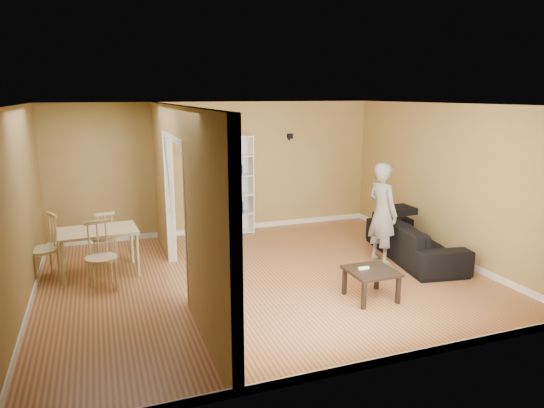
{
  "coord_description": "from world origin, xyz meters",
  "views": [
    {
      "loc": [
        -2.27,
        -6.6,
        2.75
      ],
      "look_at": [
        0.2,
        0.2,
        1.1
      ],
      "focal_mm": 32.0,
      "sensor_mm": 36.0,
      "label": 1
    }
  ],
  "objects_px": {
    "coffee_table": "(371,274)",
    "dining_table": "(98,235)",
    "chair_far": "(104,236)",
    "chair_left": "(42,248)",
    "person": "(383,204)",
    "sofa": "(415,234)",
    "chair_near": "(101,256)",
    "bookshelf": "(231,185)"
  },
  "relations": [
    {
      "from": "dining_table",
      "to": "chair_near",
      "type": "relative_size",
      "value": 1.17
    },
    {
      "from": "person",
      "to": "chair_far",
      "type": "xyz_separation_m",
      "value": [
        -4.33,
        1.56,
        -0.54
      ]
    },
    {
      "from": "bookshelf",
      "to": "chair_left",
      "type": "xyz_separation_m",
      "value": [
        -3.34,
        -1.57,
        -0.47
      ]
    },
    {
      "from": "chair_left",
      "to": "chair_far",
      "type": "xyz_separation_m",
      "value": [
        0.88,
        0.57,
        -0.07
      ]
    },
    {
      "from": "chair_left",
      "to": "coffee_table",
      "type": "bearing_deg",
      "value": 38.25
    },
    {
      "from": "sofa",
      "to": "coffee_table",
      "type": "bearing_deg",
      "value": 136.81
    },
    {
      "from": "bookshelf",
      "to": "sofa",
      "type": "bearing_deg",
      "value": -46.34
    },
    {
      "from": "bookshelf",
      "to": "dining_table",
      "type": "bearing_deg",
      "value": -148.17
    },
    {
      "from": "dining_table",
      "to": "bookshelf",
      "type": "bearing_deg",
      "value": 31.83
    },
    {
      "from": "sofa",
      "to": "dining_table",
      "type": "height_order",
      "value": "sofa"
    },
    {
      "from": "sofa",
      "to": "chair_near",
      "type": "relative_size",
      "value": 2.27
    },
    {
      "from": "coffee_table",
      "to": "dining_table",
      "type": "distance_m",
      "value": 4.14
    },
    {
      "from": "person",
      "to": "chair_far",
      "type": "relative_size",
      "value": 2.23
    },
    {
      "from": "coffee_table",
      "to": "chair_near",
      "type": "xyz_separation_m",
      "value": [
        -3.44,
        1.63,
        0.13
      ]
    },
    {
      "from": "coffee_table",
      "to": "dining_table",
      "type": "bearing_deg",
      "value": 146.98
    },
    {
      "from": "dining_table",
      "to": "person",
      "type": "bearing_deg",
      "value": -12.52
    },
    {
      "from": "dining_table",
      "to": "chair_far",
      "type": "xyz_separation_m",
      "value": [
        0.09,
        0.58,
        -0.2
      ]
    },
    {
      "from": "coffee_table",
      "to": "chair_far",
      "type": "bearing_deg",
      "value": 139.99
    },
    {
      "from": "sofa",
      "to": "coffee_table",
      "type": "relative_size",
      "value": 3.54
    },
    {
      "from": "person",
      "to": "dining_table",
      "type": "relative_size",
      "value": 1.71
    },
    {
      "from": "coffee_table",
      "to": "chair_left",
      "type": "xyz_separation_m",
      "value": [
        -4.26,
        2.27,
        0.15
      ]
    },
    {
      "from": "person",
      "to": "chair_far",
      "type": "distance_m",
      "value": 4.64
    },
    {
      "from": "bookshelf",
      "to": "coffee_table",
      "type": "height_order",
      "value": "bookshelf"
    },
    {
      "from": "sofa",
      "to": "chair_far",
      "type": "xyz_separation_m",
      "value": [
        -4.96,
        1.61,
        0.02
      ]
    },
    {
      "from": "chair_left",
      "to": "chair_near",
      "type": "relative_size",
      "value": 1.04
    },
    {
      "from": "chair_near",
      "to": "chair_far",
      "type": "bearing_deg",
      "value": 77.31
    },
    {
      "from": "sofa",
      "to": "chair_left",
      "type": "distance_m",
      "value": 5.93
    },
    {
      "from": "sofa",
      "to": "chair_far",
      "type": "distance_m",
      "value": 5.21
    },
    {
      "from": "coffee_table",
      "to": "chair_left",
      "type": "relative_size",
      "value": 0.62
    },
    {
      "from": "chair_left",
      "to": "chair_far",
      "type": "bearing_deg",
      "value": 99.0
    },
    {
      "from": "sofa",
      "to": "dining_table",
      "type": "distance_m",
      "value": 5.15
    },
    {
      "from": "sofa",
      "to": "coffee_table",
      "type": "height_order",
      "value": "sofa"
    },
    {
      "from": "bookshelf",
      "to": "dining_table",
      "type": "height_order",
      "value": "bookshelf"
    },
    {
      "from": "chair_left",
      "to": "person",
      "type": "bearing_deg",
      "value": 55.44
    },
    {
      "from": "bookshelf",
      "to": "coffee_table",
      "type": "bearing_deg",
      "value": -76.61
    },
    {
      "from": "coffee_table",
      "to": "chair_near",
      "type": "bearing_deg",
      "value": 154.68
    },
    {
      "from": "person",
      "to": "coffee_table",
      "type": "distance_m",
      "value": 1.71
    },
    {
      "from": "chair_near",
      "to": "sofa",
      "type": "bearing_deg",
      "value": -14.26
    },
    {
      "from": "sofa",
      "to": "chair_left",
      "type": "xyz_separation_m",
      "value": [
        -5.84,
        1.05,
        0.08
      ]
    },
    {
      "from": "bookshelf",
      "to": "chair_near",
      "type": "height_order",
      "value": "bookshelf"
    },
    {
      "from": "person",
      "to": "chair_left",
      "type": "distance_m",
      "value": 5.33
    },
    {
      "from": "coffee_table",
      "to": "chair_near",
      "type": "height_order",
      "value": "chair_near"
    }
  ]
}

